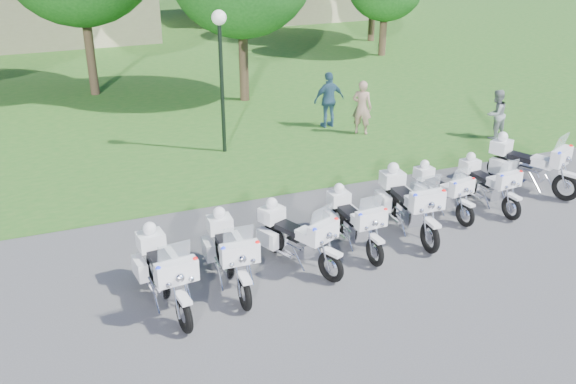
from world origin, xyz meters
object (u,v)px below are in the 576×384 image
object	(u,v)px
bystander_b	(496,114)
bystander_a	(362,108)
motorcycle_1	(230,252)
bystander_c	(329,100)
motorcycle_5	(441,190)
motorcycle_2	(296,236)
lamp_post	(220,47)
motorcycle_6	(487,183)
motorcycle_3	(354,220)
motorcycle_0	(164,271)
motorcycle_7	(528,164)
motorcycle_4	(408,203)

from	to	relation	value
bystander_b	bystander_a	bearing A→B (deg)	-41.68
motorcycle_1	bystander_c	bearing A→B (deg)	-124.57
motorcycle_5	bystander_c	xyz separation A→B (m)	(0.17, 7.11, 0.36)
motorcycle_2	lamp_post	size ratio (longest dim) A/B	0.52
motorcycle_6	bystander_b	bearing A→B (deg)	-134.54
motorcycle_5	motorcycle_6	bearing A→B (deg)	167.90
bystander_b	motorcycle_5	bearing A→B (deg)	25.70
motorcycle_2	bystander_c	bearing A→B (deg)	-142.54
motorcycle_3	motorcycle_6	world-z (taller)	motorcycle_3
motorcycle_0	motorcycle_7	world-z (taller)	motorcycle_7
motorcycle_4	lamp_post	bearing A→B (deg)	-66.60
motorcycle_4	motorcycle_6	size ratio (longest dim) A/B	1.18
bystander_c	motorcycle_2	bearing A→B (deg)	57.79
motorcycle_7	bystander_c	size ratio (longest dim) A/B	1.26
bystander_c	motorcycle_1	bearing A→B (deg)	50.82
motorcycle_7	lamp_post	xyz separation A→B (m)	(-6.85, 5.71, 2.53)
lamp_post	motorcycle_6	bearing A→B (deg)	-50.01
motorcycle_7	lamp_post	distance (m)	9.27
motorcycle_5	bystander_a	xyz separation A→B (m)	(0.90, 6.06, 0.31)
motorcycle_5	bystander_b	bearing A→B (deg)	-148.08
motorcycle_5	lamp_post	world-z (taller)	lamp_post
motorcycle_5	bystander_c	distance (m)	7.13
motorcycle_1	motorcycle_2	world-z (taller)	motorcycle_1
motorcycle_2	motorcycle_5	bearing A→B (deg)	169.88
motorcycle_7	bystander_b	size ratio (longest dim) A/B	1.50
motorcycle_6	motorcycle_5	bearing A→B (deg)	-8.33
motorcycle_5	motorcycle_7	xyz separation A→B (m)	(2.99, 0.39, 0.13)
motorcycle_2	motorcycle_1	bearing A→B (deg)	-16.86
motorcycle_1	motorcycle_5	size ratio (longest dim) A/B	1.16
motorcycle_0	lamp_post	xyz separation A→B (m)	(3.36, 7.58, 2.55)
motorcycle_3	bystander_b	xyz separation A→B (m)	(7.60, 4.86, 0.17)
motorcycle_3	motorcycle_7	size ratio (longest dim) A/B	0.94
motorcycle_0	motorcycle_2	xyz separation A→B (m)	(2.91, 0.44, -0.04)
motorcycle_6	motorcycle_7	xyz separation A→B (m)	(1.67, 0.47, 0.11)
motorcycle_6	motorcycle_7	bearing A→B (deg)	-169.11
motorcycle_2	motorcycle_7	world-z (taller)	motorcycle_7
motorcycle_1	bystander_c	xyz separation A→B (m)	(6.01, 8.34, 0.27)
motorcycle_1	lamp_post	distance (m)	8.01
bystander_c	motorcycle_5	bearing A→B (deg)	85.21
motorcycle_1	motorcycle_6	bearing A→B (deg)	-169.69
motorcycle_2	motorcycle_6	distance (m)	5.72
motorcycle_4	bystander_a	size ratio (longest dim) A/B	1.43
motorcycle_1	motorcycle_5	world-z (taller)	motorcycle_1
motorcycle_7	lamp_post	bearing A→B (deg)	-64.45
motorcycle_1	motorcycle_0	bearing A→B (deg)	11.72
motorcycle_3	motorcycle_0	bearing A→B (deg)	6.16
motorcycle_0	motorcycle_6	xyz separation A→B (m)	(8.55, 1.40, -0.09)
lamp_post	bystander_b	xyz separation A→B (m)	(8.65, -2.01, -2.45)
bystander_c	motorcycle_4	bearing A→B (deg)	75.71
motorcycle_5	motorcycle_6	xyz separation A→B (m)	(1.32, -0.08, 0.02)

